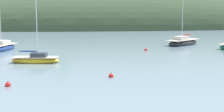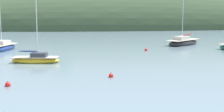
{
  "view_description": "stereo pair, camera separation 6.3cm",
  "coord_description": "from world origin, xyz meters",
  "px_view_note": "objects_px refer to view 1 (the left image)",
  "views": [
    {
      "loc": [
        -5.03,
        -11.3,
        5.82
      ],
      "look_at": [
        0.0,
        20.0,
        1.2
      ],
      "focal_mm": 49.64,
      "sensor_mm": 36.0,
      "label": 1
    },
    {
      "loc": [
        -4.97,
        -11.31,
        5.82
      ],
      "look_at": [
        0.0,
        20.0,
        1.2
      ],
      "focal_mm": 49.64,
      "sensor_mm": 36.0,
      "label": 2
    }
  ],
  "objects_px": {
    "sailboat_yellow_far": "(0,48)",
    "mooring_buoy_channel": "(8,85)",
    "sailboat_cream_ketch": "(36,60)",
    "sailboat_blue_center": "(183,42)",
    "mooring_buoy_outer": "(146,50)",
    "mooring_buoy_inner": "(111,76)"
  },
  "relations": [
    {
      "from": "sailboat_cream_ketch",
      "to": "mooring_buoy_channel",
      "type": "distance_m",
      "value": 11.18
    },
    {
      "from": "sailboat_blue_center",
      "to": "mooring_buoy_inner",
      "type": "bearing_deg",
      "value": -124.24
    },
    {
      "from": "sailboat_yellow_far",
      "to": "sailboat_blue_center",
      "type": "bearing_deg",
      "value": 5.98
    },
    {
      "from": "mooring_buoy_outer",
      "to": "sailboat_cream_ketch",
      "type": "bearing_deg",
      "value": -151.24
    },
    {
      "from": "mooring_buoy_channel",
      "to": "sailboat_cream_ketch",
      "type": "bearing_deg",
      "value": 83.68
    },
    {
      "from": "mooring_buoy_inner",
      "to": "mooring_buoy_outer",
      "type": "relative_size",
      "value": 1.0
    },
    {
      "from": "sailboat_blue_center",
      "to": "mooring_buoy_outer",
      "type": "bearing_deg",
      "value": -141.67
    },
    {
      "from": "mooring_buoy_channel",
      "to": "mooring_buoy_inner",
      "type": "distance_m",
      "value": 8.71
    },
    {
      "from": "mooring_buoy_inner",
      "to": "sailboat_cream_ketch",
      "type": "bearing_deg",
      "value": 128.66
    },
    {
      "from": "mooring_buoy_outer",
      "to": "sailboat_blue_center",
      "type": "bearing_deg",
      "value": 38.33
    },
    {
      "from": "mooring_buoy_inner",
      "to": "mooring_buoy_outer",
      "type": "height_order",
      "value": "same"
    },
    {
      "from": "sailboat_yellow_far",
      "to": "mooring_buoy_outer",
      "type": "height_order",
      "value": "sailboat_yellow_far"
    },
    {
      "from": "mooring_buoy_outer",
      "to": "mooring_buoy_inner",
      "type": "bearing_deg",
      "value": -114.58
    },
    {
      "from": "mooring_buoy_channel",
      "to": "mooring_buoy_inner",
      "type": "height_order",
      "value": "same"
    },
    {
      "from": "mooring_buoy_inner",
      "to": "sailboat_yellow_far",
      "type": "bearing_deg",
      "value": 122.44
    },
    {
      "from": "sailboat_cream_ketch",
      "to": "mooring_buoy_inner",
      "type": "height_order",
      "value": "sailboat_cream_ketch"
    },
    {
      "from": "mooring_buoy_inner",
      "to": "mooring_buoy_outer",
      "type": "bearing_deg",
      "value": 65.42
    },
    {
      "from": "sailboat_cream_ketch",
      "to": "mooring_buoy_outer",
      "type": "bearing_deg",
      "value": 28.76
    },
    {
      "from": "sailboat_yellow_far",
      "to": "mooring_buoy_channel",
      "type": "relative_size",
      "value": 16.72
    },
    {
      "from": "mooring_buoy_outer",
      "to": "mooring_buoy_channel",
      "type": "bearing_deg",
      "value": -130.16
    },
    {
      "from": "mooring_buoy_inner",
      "to": "mooring_buoy_outer",
      "type": "xyz_separation_m",
      "value": [
        7.95,
        17.37,
        0.0
      ]
    },
    {
      "from": "sailboat_cream_ketch",
      "to": "sailboat_yellow_far",
      "type": "bearing_deg",
      "value": 117.03
    }
  ]
}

